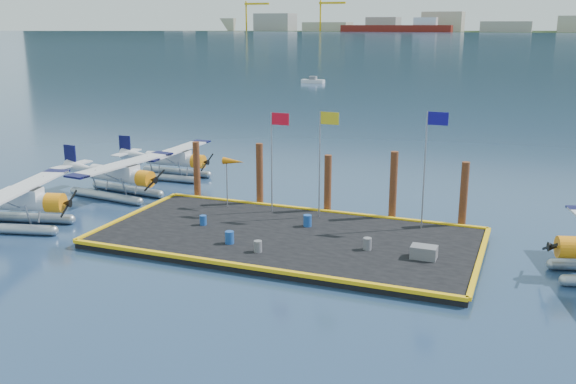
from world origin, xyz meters
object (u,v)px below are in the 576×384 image
at_px(piling_0, 197,172).
at_px(piling_3, 393,188).
at_px(seaplane_c, 173,161).
at_px(flagpole_blue, 429,153).
at_px(piling_1, 260,176).
at_px(drum_0, 203,220).
at_px(seaplane_a, 17,204).
at_px(piling_2, 328,186).
at_px(drum_3, 229,237).
at_px(drum_5, 307,221).
at_px(crate, 424,252).
at_px(drum_1, 258,246).
at_px(piling_4, 464,197).
at_px(flagpole_red, 275,147).
at_px(drum_2, 367,244).
at_px(seaplane_b, 120,177).
at_px(windsock, 233,163).
at_px(flagpole_yellow, 323,148).

distance_m(piling_0, piling_3, 13.00).
xyz_separation_m(seaplane_c, flagpole_blue, (20.12, -6.73, 3.37)).
bearing_deg(piling_1, drum_0, -101.17).
xyz_separation_m(seaplane_a, flagpole_blue, (21.97, 7.15, 3.26)).
relative_size(flagpole_blue, piling_2, 1.71).
relative_size(seaplane_c, drum_3, 12.96).
distance_m(piling_0, piling_1, 4.50).
distance_m(drum_0, piling_2, 7.91).
relative_size(drum_0, drum_5, 0.84).
height_order(drum_0, crate, crate).
distance_m(seaplane_a, drum_1, 14.89).
bearing_deg(drum_1, piling_4, 43.27).
distance_m(seaplane_a, flagpole_blue, 23.33).
xyz_separation_m(drum_5, flagpole_red, (-2.78, 1.96, 3.67)).
relative_size(piling_0, piling_3, 0.93).
bearing_deg(flagpole_red, drum_2, -33.05).
bearing_deg(piling_0, flagpole_blue, -6.01).
height_order(drum_1, flagpole_red, flagpole_red).
relative_size(seaplane_a, piling_2, 2.42).
distance_m(drum_3, crate, 9.84).
bearing_deg(drum_5, flagpole_blue, 17.55).
bearing_deg(seaplane_b, drum_5, 87.04).
distance_m(crate, windsock, 13.55).
height_order(seaplane_a, seaplane_c, seaplane_a).
bearing_deg(seaplane_c, seaplane_a, -8.11).
bearing_deg(drum_0, piling_0, 121.99).
height_order(drum_5, flagpole_red, flagpole_red).
bearing_deg(crate, piling_3, 115.11).
relative_size(drum_0, piling_2, 0.15).
height_order(flagpole_blue, piling_0, flagpole_blue).
xyz_separation_m(drum_1, flagpole_red, (-1.89, 6.78, 3.71)).
distance_m(seaplane_a, seaplane_b, 7.90).
distance_m(drum_3, flagpole_yellow, 7.83).
xyz_separation_m(seaplane_b, piling_3, (18.40, 0.96, 0.76)).
relative_size(flagpole_red, windsock, 1.92).
distance_m(flagpole_red, piling_2, 4.07).
xyz_separation_m(drum_1, drum_2, (4.98, 2.31, 0.02)).
relative_size(crate, piling_4, 0.31).
bearing_deg(drum_1, piling_0, 134.00).
bearing_deg(flagpole_yellow, drum_0, -146.18).
bearing_deg(drum_2, piling_0, 155.10).
distance_m(seaplane_c, piling_4, 22.53).
distance_m(flagpole_yellow, piling_1, 5.52).
relative_size(drum_2, crate, 0.49).
relative_size(drum_5, piling_1, 0.16).
xyz_separation_m(flagpole_yellow, piling_0, (-9.20, 1.60, -2.51)).
distance_m(drum_5, piling_4, 8.86).
xyz_separation_m(drum_3, flagpole_blue, (8.98, 6.17, 3.96)).
distance_m(crate, piling_4, 6.49).
relative_size(flagpole_blue, piling_1, 1.55).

